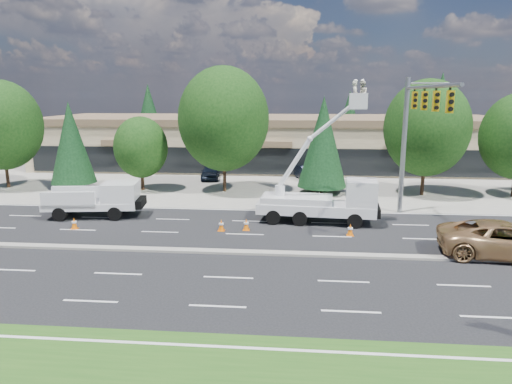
# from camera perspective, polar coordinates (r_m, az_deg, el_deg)

# --- Properties ---
(ground) EXTENTS (140.00, 140.00, 0.00)m
(ground) POSITION_cam_1_polar(r_m,az_deg,el_deg) (23.36, -2.32, -7.64)
(ground) COLOR black
(ground) RESTS_ON ground
(concrete_apron) EXTENTS (140.00, 22.00, 0.01)m
(concrete_apron) POSITION_cam_1_polar(r_m,az_deg,el_deg) (42.64, 1.10, 1.40)
(concrete_apron) COLOR gray
(concrete_apron) RESTS_ON ground
(road_median) EXTENTS (120.00, 0.55, 0.12)m
(road_median) POSITION_cam_1_polar(r_m,az_deg,el_deg) (23.34, -2.32, -7.50)
(road_median) COLOR gray
(road_median) RESTS_ON ground
(strip_mall) EXTENTS (50.40, 15.40, 5.50)m
(strip_mall) POSITION_cam_1_polar(r_m,az_deg,el_deg) (52.11, 1.87, 6.47)
(strip_mall) COLOR tan
(strip_mall) RESTS_ON ground
(tree_front_a) EXTENTS (6.61, 6.61, 9.17)m
(tree_front_a) POSITION_cam_1_polar(r_m,az_deg,el_deg) (44.49, -29.21, 7.30)
(tree_front_a) COLOR #332114
(tree_front_a) RESTS_ON ground
(tree_front_b) EXTENTS (3.73, 3.73, 7.35)m
(tree_front_b) POSITION_cam_1_polar(r_m,az_deg,el_deg) (41.55, -22.11, 5.73)
(tree_front_b) COLOR #332114
(tree_front_b) RESTS_ON ground
(tree_front_c) EXTENTS (4.45, 4.45, 6.17)m
(tree_front_c) POSITION_cam_1_polar(r_m,az_deg,el_deg) (39.23, -14.21, 5.43)
(tree_front_c) COLOR #332114
(tree_front_c) RESTS_ON ground
(tree_front_d) EXTENTS (7.34, 7.34, 10.19)m
(tree_front_d) POSITION_cam_1_polar(r_m,az_deg,el_deg) (37.33, -4.06, 9.08)
(tree_front_d) COLOR #332114
(tree_front_d) RESTS_ON ground
(tree_front_e) EXTENTS (3.96, 3.96, 7.80)m
(tree_front_e) POSITION_cam_1_polar(r_m,az_deg,el_deg) (37.06, 8.36, 6.21)
(tree_front_e) COLOR #332114
(tree_front_e) RESTS_ON ground
(tree_front_f) EXTENTS (6.58, 6.58, 9.13)m
(tree_front_f) POSITION_cam_1_polar(r_m,az_deg,el_deg) (38.27, 20.57, 7.50)
(tree_front_f) COLOR #332114
(tree_front_f) RESTS_ON ground
(tree_back_a) EXTENTS (4.77, 4.77, 9.41)m
(tree_back_a) POSITION_cam_1_polar(r_m,az_deg,el_deg) (67.20, -13.24, 9.30)
(tree_back_a) COLOR #332114
(tree_back_a) RESTS_ON ground
(tree_back_b) EXTENTS (5.15, 5.15, 10.15)m
(tree_back_b) POSITION_cam_1_polar(r_m,az_deg,el_deg) (64.23, -1.12, 9.86)
(tree_back_b) COLOR #332114
(tree_back_b) RESTS_ON ground
(tree_back_c) EXTENTS (4.29, 4.29, 8.46)m
(tree_back_c) POSITION_cam_1_polar(r_m,az_deg,el_deg) (64.30, 11.54, 8.82)
(tree_back_c) COLOR #332114
(tree_back_c) RESTS_ON ground
(tree_back_d) EXTENTS (5.50, 5.50, 10.85)m
(tree_back_d) POSITION_cam_1_polar(r_m,az_deg,el_deg) (66.66, 22.02, 9.40)
(tree_back_d) COLOR #332114
(tree_back_d) RESTS_ON ground
(signal_mast) EXTENTS (2.76, 10.16, 9.00)m
(signal_mast) POSITION_cam_1_polar(r_m,az_deg,el_deg) (29.79, 19.13, 7.90)
(signal_mast) COLOR gray
(signal_mast) RESTS_ON ground
(utility_pickup) EXTENTS (6.18, 2.99, 2.27)m
(utility_pickup) POSITION_cam_1_polar(r_m,az_deg,el_deg) (31.63, -19.02, -1.28)
(utility_pickup) COLOR white
(utility_pickup) RESTS_ON ground
(bucket_truck) EXTENTS (7.51, 2.88, 8.77)m
(bucket_truck) POSITION_cam_1_polar(r_m,az_deg,el_deg) (28.66, 9.00, -0.20)
(bucket_truck) COLOR white
(bucket_truck) RESTS_ON ground
(traffic_cone_a) EXTENTS (0.40, 0.40, 0.70)m
(traffic_cone_a) POSITION_cam_1_polar(r_m,az_deg,el_deg) (29.41, -21.77, -3.67)
(traffic_cone_a) COLOR orange
(traffic_cone_a) RESTS_ON ground
(traffic_cone_b) EXTENTS (0.40, 0.40, 0.70)m
(traffic_cone_b) POSITION_cam_1_polar(r_m,az_deg,el_deg) (27.04, -4.36, -4.15)
(traffic_cone_b) COLOR orange
(traffic_cone_b) RESTS_ON ground
(traffic_cone_c) EXTENTS (0.40, 0.40, 0.70)m
(traffic_cone_c) POSITION_cam_1_polar(r_m,az_deg,el_deg) (27.10, -1.23, -4.09)
(traffic_cone_c) COLOR orange
(traffic_cone_c) RESTS_ON ground
(traffic_cone_d) EXTENTS (0.40, 0.40, 0.70)m
(traffic_cone_d) POSITION_cam_1_polar(r_m,az_deg,el_deg) (26.59, 11.70, -4.65)
(traffic_cone_d) COLOR orange
(traffic_cone_d) RESTS_ON ground
(minivan) EXTENTS (6.67, 3.73, 1.76)m
(minivan) POSITION_cam_1_polar(r_m,az_deg,el_deg) (25.68, 28.82, -5.27)
(minivan) COLOR tan
(minivan) RESTS_ON ground
(parked_car_west) EXTENTS (2.09, 4.23, 1.39)m
(parked_car_west) POSITION_cam_1_polar(r_m,az_deg,el_deg) (43.69, -5.73, 2.52)
(parked_car_west) COLOR black
(parked_car_west) RESTS_ON ground
(parked_car_east) EXTENTS (2.63, 4.24, 1.32)m
(parked_car_east) POSITION_cam_1_polar(r_m,az_deg,el_deg) (43.25, 6.43, 2.36)
(parked_car_east) COLOR black
(parked_car_east) RESTS_ON ground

